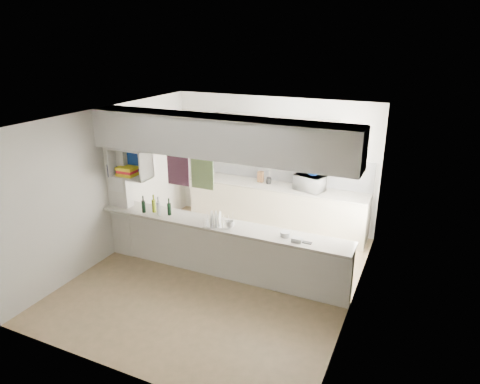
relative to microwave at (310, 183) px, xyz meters
The scene contains 16 objects.
floor 2.51m from the microwave, 112.30° to the right, with size 4.80×4.80×0.00m, color #8D7852.
ceiling 2.74m from the microwave, 112.30° to the right, with size 4.80×4.80×0.00m, color white.
wall_back 0.94m from the microwave, 161.05° to the left, with size 4.20×4.20×0.00m, color silver.
wall_left 3.64m from the microwave, 144.62° to the right, with size 4.80×4.80×0.00m, color silver.
wall_right 2.45m from the microwave, 59.54° to the right, with size 4.80×4.80×0.00m, color silver.
servery_partition 2.42m from the microwave, 116.23° to the right, with size 4.20×0.50×2.60m.
cubby_shelf 3.32m from the microwave, 138.28° to the right, with size 0.65×0.35×0.50m.
kitchen_run 0.75m from the microwave, behind, with size 3.60×0.63×2.24m.
microwave is the anchor object (origin of this frame).
bowl 0.19m from the microwave, 43.25° to the left, with size 0.24×0.24×0.06m, color navy.
dish_rack 2.31m from the microwave, 111.74° to the right, with size 0.51×0.44×0.23m.
cup 2.27m from the microwave, 106.19° to the right, with size 0.13×0.13×0.10m, color white.
wine_bottles 2.94m from the microwave, 132.44° to the right, with size 0.51×0.14×0.32m.
plastic_tubs 2.18m from the microwave, 81.60° to the right, with size 0.49×0.23×0.07m.
utensil_jar 0.86m from the microwave, behind, with size 0.09×0.09×0.13m, color black.
knife_block 1.04m from the microwave, behind, with size 0.11×0.09×0.22m, color #4F331B.
Camera 1 is at (2.83, -5.43, 3.66)m, focal length 32.00 mm.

